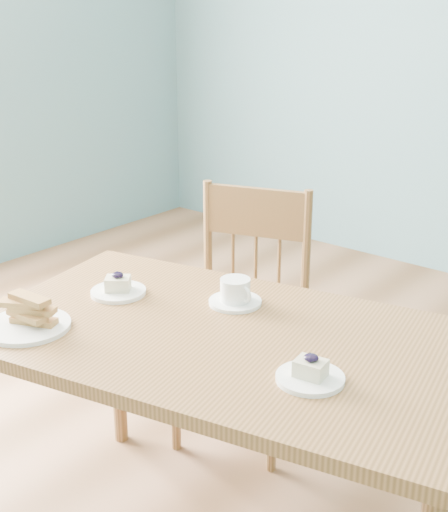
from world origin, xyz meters
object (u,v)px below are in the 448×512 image
at_px(dining_chair, 243,315).
at_px(coffee_cup, 235,293).
at_px(dining_table, 228,358).
at_px(cheesecake_plate_near, 310,374).
at_px(cheesecake_plate_far, 118,288).
at_px(biscotti_plate, 26,319).

relative_size(dining_chair, coffee_cup, 6.02).
distance_m(dining_table, cheesecake_plate_near, 0.30).
height_order(cheesecake_plate_near, coffee_cup, coffee_cup).
xyz_separation_m(dining_table, cheesecake_plate_far, (-0.40, -0.00, 0.08)).
bearing_deg(cheesecake_plate_near, coffee_cup, 150.67).
distance_m(dining_chair, biscotti_plate, 0.85).
xyz_separation_m(cheesecake_plate_far, coffee_cup, (0.30, 0.16, 0.01)).
distance_m(dining_table, coffee_cup, 0.21).
bearing_deg(coffee_cup, cheesecake_plate_far, -139.85).
bearing_deg(cheesecake_plate_near, dining_table, 167.64).
distance_m(cheesecake_plate_near, biscotti_plate, 0.73).
height_order(dining_table, coffee_cup, coffee_cup).
bearing_deg(cheesecake_plate_far, biscotti_plate, -92.36).
xyz_separation_m(cheesecake_plate_near, biscotti_plate, (-0.69, -0.24, 0.01)).
bearing_deg(dining_table, coffee_cup, 111.00).
distance_m(dining_table, cheesecake_plate_far, 0.41).
relative_size(dining_chair, cheesecake_plate_far, 5.60).
bearing_deg(coffee_cup, dining_table, -44.62).
relative_size(dining_chair, cheesecake_plate_near, 5.73).
xyz_separation_m(coffee_cup, biscotti_plate, (-0.31, -0.45, -0.00)).
bearing_deg(biscotti_plate, cheesecake_plate_near, 19.05).
height_order(dining_chair, biscotti_plate, dining_chair).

